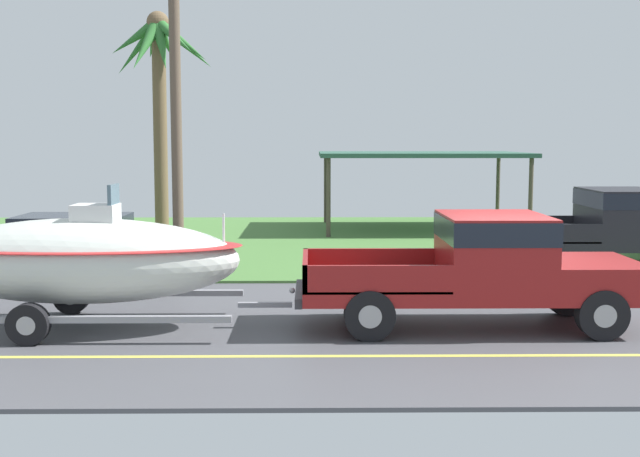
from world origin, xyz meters
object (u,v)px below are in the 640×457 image
Objects in this scene: carport_awning at (421,156)px; palm_tree_near_left at (160,68)px; boat_on_trailer at (80,260)px; pickup_truck_towing at (491,265)px; parked_pickup_background at (619,225)px; utility_pole at (175,72)px; parked_sedan_far at (81,246)px.

palm_tree_near_left is (-7.84, -5.01, 2.50)m from carport_awning.
palm_tree_near_left is (-0.31, 8.95, 3.90)m from boat_on_trailer.
pickup_truck_towing is 6.78m from boat_on_trailer.
palm_tree_near_left reaches higher than boat_on_trailer.
parked_pickup_background is 0.87× the size of palm_tree_near_left.
utility_pole is at bearing 79.41° from boat_on_trailer.
utility_pole reaches higher than parked_pickup_background.
parked_pickup_background reaches higher than parked_sedan_far.
parked_sedan_far is (-1.51, 5.20, -0.47)m from boat_on_trailer.
pickup_truck_towing is at bearing -51.63° from palm_tree_near_left.
carport_awning reaches higher than parked_sedan_far.
utility_pole is (0.85, 4.56, 3.43)m from boat_on_trailer.
boat_on_trailer reaches higher than parked_sedan_far.
utility_pole is at bearing 142.38° from pickup_truck_towing.
utility_pole is (2.36, -0.63, 3.90)m from parked_sedan_far.
parked_pickup_background is (11.23, 5.91, -0.08)m from boat_on_trailer.
palm_tree_near_left is 0.74× the size of utility_pole.
parked_pickup_background is at bearing 3.23° from parked_sedan_far.
boat_on_trailer is at bearing -88.00° from palm_tree_near_left.
parked_sedan_far is 0.49× the size of utility_pole.
utility_pole is (1.16, -4.39, -0.47)m from palm_tree_near_left.
utility_pole is (-5.92, 4.56, 3.53)m from pickup_truck_towing.
parked_sedan_far is (-12.74, -0.72, -0.39)m from parked_pickup_background.
parked_pickup_background is 1.31× the size of parked_sedan_far.
boat_on_trailer is at bearing -73.78° from parked_sedan_far.
boat_on_trailer is 12.69m from parked_pickup_background.
pickup_truck_towing is 9.79m from parked_sedan_far.
utility_pole is at bearing -75.13° from palm_tree_near_left.
palm_tree_near_left reaches higher than carport_awning.
parked_pickup_background is 12.58m from palm_tree_near_left.
parked_pickup_background is 11.03m from utility_pole.
pickup_truck_towing is 14.06m from carport_awning.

